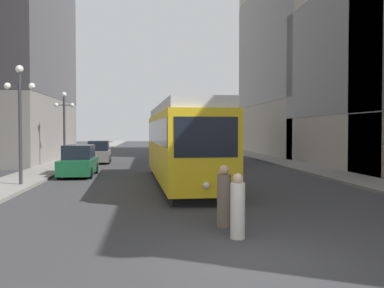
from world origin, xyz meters
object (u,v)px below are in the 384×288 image
Objects in this scene: parked_car_left_near at (79,162)px; pedestrian_on_sidewalk at (224,198)px; lamp_post_left_far at (64,117)px; lamp_post_left_near at (20,106)px; transit_bus at (208,139)px; pedestrian_crossing_near at (238,208)px; parked_car_left_mid at (99,153)px; streetcar at (182,142)px.

parked_car_left_near reaches higher than pedestrian_on_sidewalk.
lamp_post_left_near is at bearing -90.00° from lamp_post_left_far.
pedestrian_crossing_near is (-3.03, -27.38, -1.19)m from transit_bus.
lamp_post_left_far reaches higher than parked_car_left_near.
pedestrian_on_sidewalk is at bearing -78.52° from parked_car_left_mid.
streetcar is 11.21m from pedestrian_crossing_near.
transit_bus is 7.12× the size of pedestrian_crossing_near.
pedestrian_crossing_near is 13.69m from lamp_post_left_near.
transit_bus is at bearing 51.62° from parked_car_left_near.
transit_bus reaches higher than pedestrian_on_sidewalk.
pedestrian_on_sidewalk is (-0.11, 1.32, 0.04)m from pedestrian_crossing_near.
parked_car_left_mid is (-9.27, -1.41, -1.10)m from transit_bus.
parked_car_left_mid is at bearing 67.42° from lamp_post_left_far.
streetcar is at bearing 4.02° from lamp_post_left_near.
parked_car_left_near is 0.84× the size of lamp_post_left_near.
pedestrian_on_sidewalk is 0.33× the size of lamp_post_left_far.
parked_car_left_mid is (-0.00, 10.45, -0.00)m from parked_car_left_near.
pedestrian_crossing_near is 23.07m from lamp_post_left_far.
lamp_post_left_near is (-7.60, -0.53, 1.69)m from streetcar.
lamp_post_left_far is at bearing -153.38° from transit_bus.
pedestrian_crossing_near is at bearing -97.85° from transit_bus.
pedestrian_on_sidewalk reaches higher than pedestrian_crossing_near.
lamp_post_left_far is (-8.03, 20.08, 2.82)m from pedestrian_on_sidewalk.
lamp_post_left_far is (-1.90, -4.57, 2.77)m from parked_car_left_mid.
streetcar is 3.14× the size of parked_car_left_mid.
streetcar is 2.68× the size of lamp_post_left_far.
parked_car_left_near is 16.72m from pedestrian_crossing_near.
pedestrian_on_sidewalk is at bearing -14.18° from pedestrian_crossing_near.
parked_car_left_mid is 5.67m from lamp_post_left_far.
pedestrian_on_sidewalk is (-3.14, -26.05, -1.15)m from transit_bus.
lamp_post_left_far is at bearing -115.06° from parked_car_left_mid.
streetcar is at bearing 138.94° from pedestrian_on_sidewalk.
lamp_post_left_far is (-8.14, 21.40, 2.86)m from pedestrian_crossing_near.
streetcar is at bearing -103.90° from transit_bus.
transit_bus reaches higher than parked_car_left_near.
pedestrian_on_sidewalk is (0.42, -9.79, -1.30)m from streetcar.
streetcar is 7.81m from lamp_post_left_near.
pedestrian_on_sidewalk is at bearing -98.41° from transit_bus.
transit_bus is 6.72× the size of pedestrian_on_sidewalk.
lamp_post_left_near is (-8.14, 10.58, 3.04)m from pedestrian_crossing_near.
pedestrian_crossing_near is at bearing -89.79° from streetcar.
pedestrian_on_sidewalk is 0.31× the size of lamp_post_left_near.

